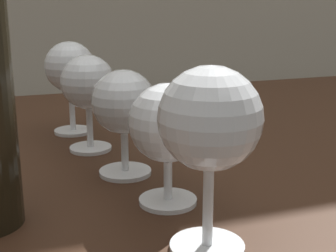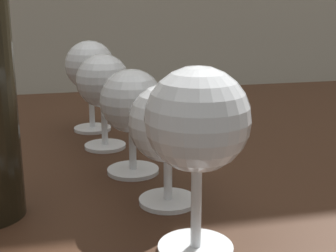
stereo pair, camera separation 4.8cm
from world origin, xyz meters
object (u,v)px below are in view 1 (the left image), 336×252
at_px(wine_glass_rose, 124,105).
at_px(wine_glass_amber, 88,85).
at_px(wine_glass_white, 70,69).
at_px(wine_glass_merlot, 168,126).
at_px(wine_glass_chardonnay, 213,123).

bearing_deg(wine_glass_rose, wine_glass_amber, 101.44).
bearing_deg(wine_glass_rose, wine_glass_white, 98.86).
bearing_deg(wine_glass_merlot, wine_glass_chardonnay, -88.71).
xyz_separation_m(wine_glass_chardonnay, wine_glass_rose, (-0.02, 0.20, -0.03)).
relative_size(wine_glass_rose, wine_glass_amber, 0.95).
height_order(wine_glass_chardonnay, wine_glass_amber, wine_glass_chardonnay).
height_order(wine_glass_merlot, wine_glass_rose, same).
height_order(wine_glass_chardonnay, wine_glass_rose, wine_glass_chardonnay).
height_order(wine_glass_merlot, wine_glass_white, wine_glass_white).
xyz_separation_m(wine_glass_rose, wine_glass_white, (-0.03, 0.21, 0.02)).
bearing_deg(wine_glass_chardonnay, wine_glass_merlot, 91.29).
xyz_separation_m(wine_glass_amber, wine_glass_white, (-0.01, 0.10, 0.01)).
bearing_deg(wine_glass_merlot, wine_glass_amber, 101.76).
distance_m(wine_glass_amber, wine_glass_white, 0.10).
bearing_deg(wine_glass_white, wine_glass_chardonnay, -82.21).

